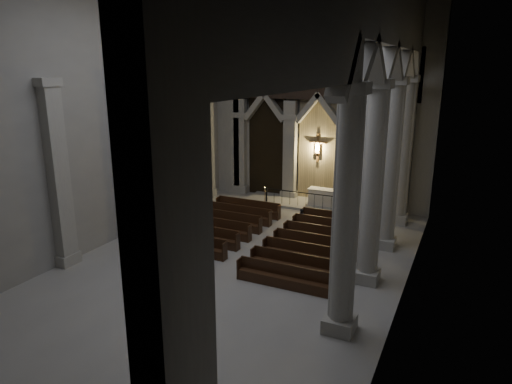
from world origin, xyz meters
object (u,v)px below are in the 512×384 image
altar (324,197)px  candle_stand_right (352,210)px  altar_rail (306,198)px  worshipper (301,219)px  candle_stand_left (265,202)px  pews (263,238)px

altar → candle_stand_right: size_ratio=1.36×
altar_rail → worshipper: worshipper is taller
altar → candle_stand_right: 2.35m
altar_rail → candle_stand_right: bearing=-6.6°
candle_stand_left → pews: 6.10m
altar → candle_stand_right: bearing=-29.6°
altar_rail → candle_stand_left: 2.57m
candle_stand_left → worshipper: 4.42m
worshipper → candle_stand_left: bearing=160.2°
worshipper → altar: bearing=110.6°
pews → altar: bearing=82.8°
altar_rail → worshipper: 3.69m
candle_stand_left → worshipper: bearing=-39.3°
altar_rail → candle_stand_left: candle_stand_left is taller
candle_stand_left → candle_stand_right: size_ratio=0.88×
altar_rail → worshipper: size_ratio=4.72×
candle_stand_right → worshipper: size_ratio=1.29×
altar → candle_stand_right: (2.03, -1.15, -0.26)m
candle_stand_right → pews: size_ratio=0.16×
altar_rail → candle_stand_right: candle_stand_right is taller
altar → candle_stand_right: candle_stand_right is taller
candle_stand_left → worshipper: (3.42, -2.80, 0.22)m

